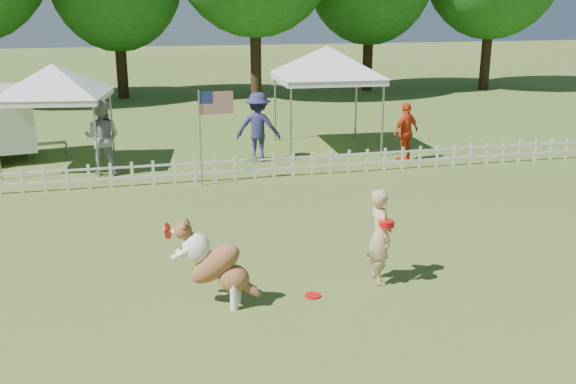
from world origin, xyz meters
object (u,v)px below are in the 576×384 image
at_px(handler, 380,236).
at_px(flag_pole, 200,139).
at_px(canopy_tent_right, 326,99).
at_px(spectator_a, 102,138).
at_px(dog, 217,264).
at_px(spectator_b, 258,127).
at_px(spectator_c, 406,132).
at_px(frisbee_on_turf, 313,296).
at_px(canopy_tent_left, 57,118).

relative_size(handler, flag_pole, 0.66).
bearing_deg(canopy_tent_right, spectator_a, -162.95).
bearing_deg(flag_pole, dog, -101.27).
xyz_separation_m(canopy_tent_right, flag_pole, (-4.13, -3.32, -0.34)).
relative_size(canopy_tent_right, spectator_b, 1.57).
height_order(canopy_tent_right, spectator_c, canopy_tent_right).
relative_size(spectator_b, spectator_c, 1.17).
distance_m(frisbee_on_turf, spectator_c, 9.21).
distance_m(handler, flag_pole, 6.62).
bearing_deg(spectator_c, spectator_a, -30.28).
xyz_separation_m(handler, frisbee_on_turf, (-1.16, -0.28, -0.75)).
xyz_separation_m(handler, spectator_a, (-4.42, 7.98, 0.19)).
height_order(canopy_tent_left, spectator_a, canopy_tent_left).
height_order(flag_pole, spectator_b, flag_pole).
height_order(handler, canopy_tent_left, canopy_tent_left).
bearing_deg(dog, handler, 26.13).
xyz_separation_m(canopy_tent_right, spectator_b, (-2.31, -1.15, -0.54)).
distance_m(canopy_tent_right, flag_pole, 5.31).
bearing_deg(spectator_b, spectator_a, 26.25).
bearing_deg(dog, canopy_tent_right, 85.86).
bearing_deg(flag_pole, spectator_a, 136.70).
height_order(frisbee_on_turf, canopy_tent_left, canopy_tent_left).
relative_size(canopy_tent_right, spectator_c, 1.83).
bearing_deg(dog, canopy_tent_left, 129.08).
distance_m(flag_pole, spectator_a, 2.89).
distance_m(canopy_tent_left, flag_pole, 4.41).
height_order(handler, canopy_tent_right, canopy_tent_right).
relative_size(handler, canopy_tent_left, 0.57).
distance_m(spectator_a, spectator_b, 4.17).
height_order(frisbee_on_turf, spectator_a, spectator_a).
distance_m(frisbee_on_turf, spectator_b, 8.82).
bearing_deg(dog, spectator_c, 71.84).
distance_m(canopy_tent_right, spectator_a, 6.67).
bearing_deg(canopy_tent_left, handler, -50.13).
height_order(dog, frisbee_on_turf, dog).
relative_size(canopy_tent_left, spectator_b, 1.41).
xyz_separation_m(frisbee_on_turf, spectator_c, (4.87, 7.77, 0.81)).
distance_m(canopy_tent_right, spectator_b, 2.63).
distance_m(canopy_tent_right, spectator_c, 2.77).
bearing_deg(flag_pole, canopy_tent_left, 135.25).
bearing_deg(canopy_tent_right, canopy_tent_left, -172.30).
bearing_deg(flag_pole, spectator_b, 42.95).
bearing_deg(spectator_a, canopy_tent_right, -149.07).
relative_size(dog, canopy_tent_left, 0.48).
relative_size(dog, canopy_tent_right, 0.43).
height_order(handler, spectator_a, spectator_a).
height_order(canopy_tent_left, canopy_tent_right, canopy_tent_right).
xyz_separation_m(canopy_tent_left, spectator_c, (9.29, -1.48, -0.53)).
xyz_separation_m(dog, flag_pole, (0.49, 6.50, 0.51)).
bearing_deg(canopy_tent_right, dog, -112.18).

